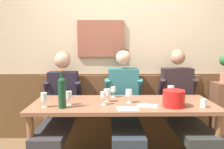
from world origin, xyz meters
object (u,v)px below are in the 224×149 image
(wine_glass_by_bottle, at_px, (171,89))
(person_left_seat, at_px, (125,104))
(person_center_right_seat, at_px, (184,106))
(wine_bottle_clear_water, at_px, (62,92))
(wine_glass_mid_left, at_px, (69,96))
(ice_bucket, at_px, (174,98))
(wine_glass_right_end, at_px, (113,90))
(wall_bench, at_px, (120,124))
(wine_glass_near_bucket, at_px, (107,93))
(wine_glass_mid_right, at_px, (103,95))
(water_tumbler_right, at_px, (179,93))
(water_tumbler_center, at_px, (204,103))
(dining_table, at_px, (123,110))
(wine_glass_center_rear, at_px, (44,98))
(person_right_seat, at_px, (59,105))
(wine_glass_center_front, at_px, (129,93))

(wine_glass_by_bottle, bearing_deg, person_left_seat, 163.65)
(person_center_right_seat, distance_m, wine_bottle_clear_water, 1.52)
(wine_glass_mid_left, bearing_deg, ice_bucket, -4.43)
(person_left_seat, height_order, wine_glass_right_end, person_left_seat)
(wine_glass_right_end, bearing_deg, wine_glass_mid_left, -144.13)
(wall_bench, xyz_separation_m, wine_bottle_clear_water, (-0.63, -0.84, 0.64))
(person_center_right_seat, bearing_deg, wine_glass_mid_left, -164.38)
(wine_glass_near_bucket, height_order, wine_glass_mid_right, wine_glass_near_bucket)
(wine_glass_right_end, height_order, water_tumbler_right, wine_glass_right_end)
(wine_glass_mid_left, distance_m, water_tumbler_center, 1.40)
(wine_bottle_clear_water, xyz_separation_m, wine_glass_right_end, (0.53, 0.47, -0.08))
(wine_bottle_clear_water, bearing_deg, water_tumbler_center, 0.02)
(dining_table, distance_m, wine_glass_by_bottle, 0.63)
(wine_glass_right_end, distance_m, wine_glass_center_rear, 0.84)
(person_right_seat, distance_m, wine_glass_by_bottle, 1.37)
(person_center_right_seat, height_order, ice_bucket, person_center_right_seat)
(wine_bottle_clear_water, distance_m, wine_glass_near_bucket, 0.52)
(water_tumbler_center, bearing_deg, person_center_right_seat, 94.64)
(person_left_seat, distance_m, wine_glass_center_front, 0.38)
(dining_table, relative_size, wine_glass_right_end, 15.42)
(person_center_right_seat, height_order, wine_glass_near_bucket, person_center_right_seat)
(wine_bottle_clear_water, bearing_deg, wine_glass_center_front, 16.25)
(wine_glass_by_bottle, distance_m, wine_glass_mid_left, 1.18)
(person_center_right_seat, distance_m, wine_glass_by_bottle, 0.34)
(water_tumbler_right, bearing_deg, wine_glass_center_front, -155.96)
(wall_bench, xyz_separation_m, wine_glass_by_bottle, (0.57, -0.47, 0.58))
(wine_glass_by_bottle, xyz_separation_m, wine_glass_mid_right, (-0.79, -0.25, -0.01))
(ice_bucket, height_order, wine_glass_near_bucket, ice_bucket)
(person_left_seat, height_order, wine_glass_center_rear, person_left_seat)
(wine_glass_mid_right, height_order, water_tumbler_center, wine_glass_mid_right)
(wine_glass_center_rear, xyz_separation_m, water_tumbler_center, (1.64, -0.03, -0.06))
(person_right_seat, xyz_separation_m, person_center_right_seat, (1.55, -0.01, -0.02))
(dining_table, xyz_separation_m, water_tumbler_right, (0.70, 0.28, 0.13))
(wall_bench, height_order, person_right_seat, person_right_seat)
(wine_glass_near_bucket, xyz_separation_m, wine_glass_center_front, (0.24, -0.05, -0.00))
(wall_bench, distance_m, water_tumbler_right, 0.94)
(person_right_seat, bearing_deg, person_center_right_seat, -0.41)
(person_right_seat, bearing_deg, water_tumbler_center, -17.74)
(person_center_right_seat, bearing_deg, person_right_seat, 179.59)
(water_tumbler_center, distance_m, water_tumbler_right, 0.50)
(wine_glass_center_front, relative_size, wine_glass_mid_right, 1.06)
(wine_glass_center_front, xyz_separation_m, water_tumbler_center, (0.75, -0.20, -0.06))
(person_right_seat, bearing_deg, wine_glass_mid_left, -63.69)
(person_left_seat, height_order, wine_glass_mid_right, person_left_seat)
(wine_glass_right_end, height_order, water_tumbler_center, wine_glass_right_end)
(wine_glass_mid_left, distance_m, wine_glass_right_end, 0.59)
(person_right_seat, relative_size, person_left_seat, 0.98)
(wine_glass_mid_right, distance_m, wine_glass_center_rear, 0.61)
(person_right_seat, bearing_deg, person_left_seat, 1.25)
(dining_table, xyz_separation_m, wine_glass_by_bottle, (0.57, 0.16, 0.21))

